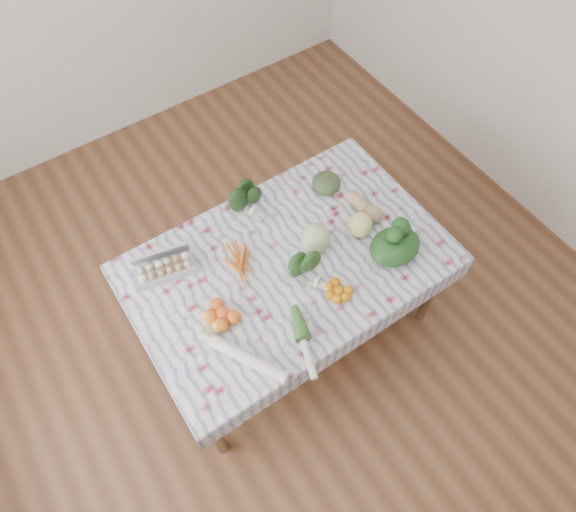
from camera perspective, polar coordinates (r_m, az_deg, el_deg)
The scene contains 16 objects.
ground at distance 3.36m, azimuth 0.00°, elevation -7.46°, with size 4.50×4.50×0.00m, color brown.
dining_table at distance 2.76m, azimuth 0.00°, elevation -1.57°, with size 1.60×1.00×0.75m.
tablecloth at distance 2.70m, azimuth 0.00°, elevation -0.72°, with size 1.66×1.06×0.01m, color silver.
egg_carton at distance 2.69m, azimuth -13.44°, elevation -1.55°, with size 0.30×0.12×0.08m, color #A8A8A4.
carrot_bunch at distance 2.69m, azimuth -5.19°, elevation -0.30°, with size 0.22×0.20×0.04m, color orange.
kale_bunch at distance 2.84m, azimuth -4.61°, elevation 5.95°, with size 0.16×0.14×0.14m, color #193413.
kabocha_squash at distance 2.95m, azimuth 4.27°, elevation 8.09°, with size 0.16×0.16×0.11m, color #394D28.
cabbage at distance 2.68m, azimuth 3.07°, elevation 2.05°, with size 0.16×0.16×0.16m, color #B0D088.
butternut_squash at distance 2.86m, azimuth 8.60°, elevation 5.42°, with size 0.10×0.22×0.10m, color tan.
orange_cluster at distance 2.53m, azimuth -7.28°, elevation -6.33°, with size 0.23×0.23×0.08m, color orange.
broccoli at distance 2.59m, azimuth 2.29°, elevation -2.24°, with size 0.15×0.15×0.11m, color #224619.
mandarin_cluster at distance 2.59m, azimuth 5.63°, elevation -3.80°, with size 0.17×0.17×0.05m, color orange.
grapefruit at distance 2.77m, azimuth 7.97°, elevation 3.46°, with size 0.14×0.14×0.14m, color #E0E576.
spinach_bag at distance 2.73m, azimuth 11.78°, elevation 1.06°, with size 0.29×0.23×0.13m, color #163814.
daikon at distance 2.43m, azimuth -4.42°, elevation -11.34°, with size 0.06×0.06×0.42m, color white.
leek at distance 2.46m, azimuth 1.80°, elevation -9.63°, with size 0.04×0.04×0.36m, color silver.
Camera 1 is at (-0.79, -1.17, 3.06)m, focal length 32.00 mm.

